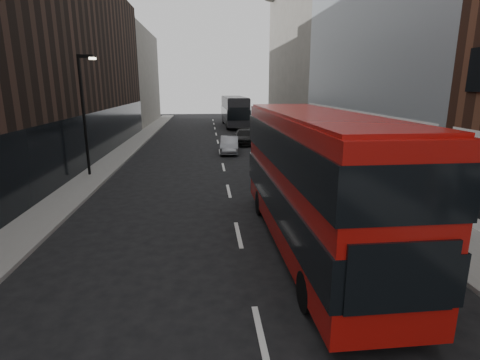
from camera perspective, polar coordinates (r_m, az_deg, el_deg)
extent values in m
cube|color=slate|center=(31.71, 10.72, 4.23)|extent=(3.00, 80.00, 0.15)
cube|color=slate|center=(31.29, -17.82, 3.66)|extent=(2.00, 80.00, 0.15)
cube|color=#A7ACB2|center=(29.30, 22.15, 22.21)|extent=(5.00, 22.00, 20.00)
cube|color=silver|center=(28.22, 16.33, 6.45)|extent=(0.35, 21.00, 3.80)
cube|color=#67635A|center=(50.77, 9.73, 18.05)|extent=(5.00, 24.00, 18.00)
cube|color=black|center=(36.58, -22.51, 15.63)|extent=(5.00, 24.00, 14.00)
cube|color=#67635A|center=(57.99, -16.01, 14.74)|extent=(5.00, 20.00, 13.00)
cylinder|color=black|center=(24.20, -22.69, 8.90)|extent=(0.16, 0.16, 7.00)
cube|color=black|center=(24.08, -22.54, 17.03)|extent=(0.90, 0.15, 0.18)
cube|color=#FFF2CC|center=(23.96, -21.56, 16.85)|extent=(0.35, 0.22, 0.12)
cube|color=#960C09|center=(12.55, 11.04, 0.27)|extent=(2.77, 11.36, 4.11)
cube|color=black|center=(12.73, 10.89, -2.65)|extent=(2.89, 11.41, 1.13)
cube|color=black|center=(12.34, 11.27, 5.14)|extent=(2.89, 11.41, 1.13)
cube|color=black|center=(7.80, 23.40, -13.55)|extent=(2.19, 0.12, 1.44)
cube|color=black|center=(18.04, 5.71, 3.02)|extent=(2.19, 0.12, 1.44)
cube|color=#960C09|center=(12.23, 11.50, 9.81)|extent=(2.66, 10.91, 0.12)
cylinder|color=black|center=(16.22, 3.13, -3.47)|extent=(0.33, 1.03, 1.03)
cylinder|color=black|center=(16.73, 10.84, -3.16)|extent=(0.33, 1.03, 1.03)
cylinder|color=black|center=(9.74, 10.25, -16.40)|extent=(0.33, 1.03, 1.03)
cylinder|color=black|center=(10.56, 22.58, -14.76)|extent=(0.33, 1.03, 1.03)
cube|color=black|center=(51.67, -0.86, 10.57)|extent=(2.98, 12.20, 3.43)
cube|color=black|center=(51.68, -0.86, 10.33)|extent=(3.10, 12.25, 1.22)
cube|color=black|center=(45.61, -0.13, 10.02)|extent=(2.35, 0.12, 1.55)
cube|color=black|center=(57.74, -1.43, 10.90)|extent=(2.35, 0.12, 1.55)
cube|color=black|center=(51.59, -0.86, 12.50)|extent=(2.86, 11.71, 0.12)
cylinder|color=black|center=(55.56, -2.51, 9.16)|extent=(0.35, 1.11, 1.11)
cylinder|color=black|center=(55.77, 0.05, 9.19)|extent=(0.35, 1.11, 1.11)
cylinder|color=black|center=(47.83, -1.90, 8.35)|extent=(0.35, 1.11, 1.11)
cylinder|color=black|center=(48.08, 1.06, 8.38)|extent=(0.35, 1.11, 1.11)
imported|color=black|center=(20.73, 5.43, 0.79)|extent=(1.99, 3.96, 1.29)
imported|color=gray|center=(31.01, -1.63, 5.38)|extent=(1.72, 4.19, 1.35)
imported|color=black|center=(35.82, 0.71, 6.60)|extent=(2.24, 4.87, 1.38)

